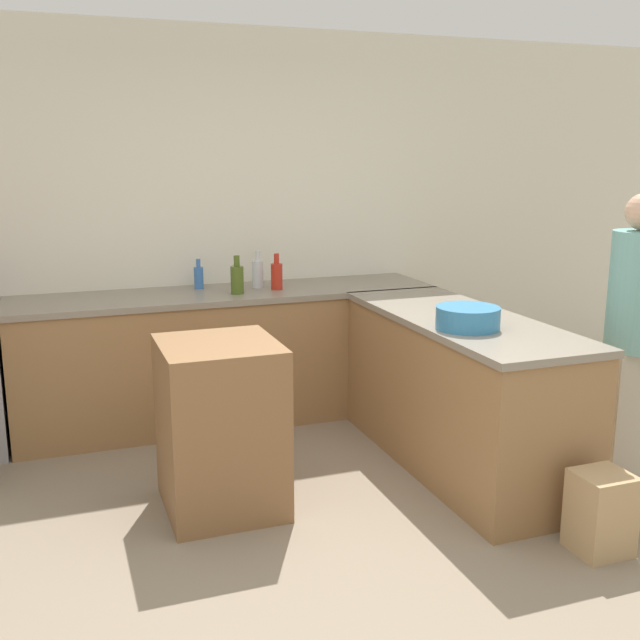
% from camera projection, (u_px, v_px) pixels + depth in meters
% --- Properties ---
extents(ground_plane, '(14.00, 14.00, 0.00)m').
position_uv_depth(ground_plane, '(342.00, 574.00, 3.35)').
color(ground_plane, gray).
extents(wall_back, '(8.00, 0.06, 2.70)m').
position_uv_depth(wall_back, '(213.00, 223.00, 5.36)').
color(wall_back, silver).
rests_on(wall_back, ground_plane).
extents(counter_back, '(2.89, 0.69, 0.91)m').
position_uv_depth(counter_back, '(228.00, 355.00, 5.22)').
color(counter_back, olive).
rests_on(counter_back, ground_plane).
extents(counter_peninsula, '(0.69, 1.88, 0.91)m').
position_uv_depth(counter_peninsula, '(458.00, 391.00, 4.44)').
color(counter_peninsula, olive).
rests_on(counter_peninsula, ground_plane).
extents(island_table, '(0.60, 0.63, 0.90)m').
position_uv_depth(island_table, '(221.00, 426.00, 3.90)').
color(island_table, brown).
rests_on(island_table, ground_plane).
extents(mixing_bowl, '(0.34, 0.34, 0.12)m').
position_uv_depth(mixing_bowl, '(468.00, 318.00, 4.03)').
color(mixing_bowl, teal).
rests_on(mixing_bowl, counter_peninsula).
extents(olive_oil_bottle, '(0.09, 0.09, 0.26)m').
position_uv_depth(olive_oil_bottle, '(237.00, 279.00, 5.01)').
color(olive_oil_bottle, '#475B1E').
rests_on(olive_oil_bottle, counter_back).
extents(water_bottle_blue, '(0.06, 0.06, 0.21)m').
position_uv_depth(water_bottle_blue, '(199.00, 277.00, 5.20)').
color(water_bottle_blue, '#386BB7').
rests_on(water_bottle_blue, counter_back).
extents(vinegar_bottle_clear, '(0.08, 0.08, 0.26)m').
position_uv_depth(vinegar_bottle_clear, '(258.00, 273.00, 5.24)').
color(vinegar_bottle_clear, silver).
rests_on(vinegar_bottle_clear, counter_back).
extents(hot_sauce_bottle, '(0.08, 0.08, 0.25)m').
position_uv_depth(hot_sauce_bottle, '(277.00, 275.00, 5.17)').
color(hot_sauce_bottle, red).
rests_on(hot_sauce_bottle, counter_back).
extents(person_at_peninsula, '(0.30, 0.30, 1.64)m').
position_uv_depth(person_at_peninsula, '(634.00, 330.00, 4.08)').
color(person_at_peninsula, '#ADA38E').
rests_on(person_at_peninsula, ground_plane).
extents(paper_bag, '(0.25, 0.24, 0.39)m').
position_uv_depth(paper_bag, '(601.00, 513.00, 3.50)').
color(paper_bag, tan).
rests_on(paper_bag, ground_plane).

